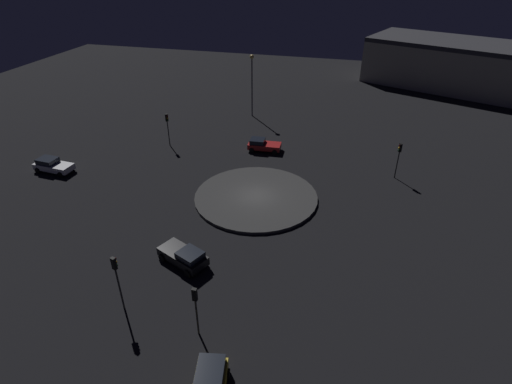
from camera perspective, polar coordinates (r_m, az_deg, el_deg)
name	(u,v)px	position (r m, az deg, el deg)	size (l,w,h in m)	color
ground_plane	(256,198)	(39.59, 0.00, -0.86)	(118.79, 118.79, 0.00)	black
roundabout_island	(256,197)	(39.51, 0.00, -0.68)	(11.91, 11.91, 0.29)	#383838
car_red	(263,145)	(48.79, 0.97, 6.62)	(3.94, 2.18, 1.42)	red
car_white	(52,165)	(49.22, -26.63, 3.39)	(4.29, 2.22, 1.47)	white
car_black	(184,256)	(31.89, -10.03, -8.82)	(4.38, 3.25, 1.47)	black
traffic_light_northwest	(167,123)	(50.33, -12.30, 9.37)	(0.40, 0.37, 4.05)	#2D2D2D
traffic_light_south	(196,302)	(25.50, -8.46, -15.01)	(0.31, 0.36, 3.85)	#2D2D2D
traffic_light_south_near	(117,273)	(27.95, -18.96, -10.70)	(0.35, 0.39, 4.39)	#2D2D2D
traffic_light_northeast	(399,154)	(44.31, 19.38, 5.07)	(0.40, 0.37, 3.91)	#2D2D2D
streetlamp_north	(252,75)	(58.05, -0.57, 16.05)	(0.57, 0.57, 8.59)	#4C4C51
store_building	(463,65)	(79.85, 27.04, 15.52)	(33.37, 23.21, 7.56)	#ADA893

